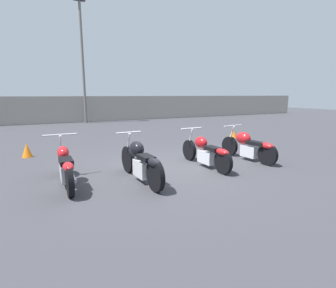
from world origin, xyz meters
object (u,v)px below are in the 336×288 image
object	(u,v)px
motorcycle_slot_1	(141,162)
traffic_cone_far	(233,133)
motorcycle_slot_0	(65,166)
motorcycle_slot_2	(206,152)
light_pole_left	(82,51)
motorcycle_slot_3	(248,146)
traffic_cone_near	(27,150)

from	to	relation	value
motorcycle_slot_1	traffic_cone_far	xyz separation A→B (m)	(5.72, 3.71, -0.23)
motorcycle_slot_0	motorcycle_slot_1	distance (m)	1.55
motorcycle_slot_2	traffic_cone_far	size ratio (longest dim) A/B	5.04
light_pole_left	motorcycle_slot_3	size ratio (longest dim) A/B	3.90
light_pole_left	traffic_cone_near	distance (m)	10.63
motorcycle_slot_1	motorcycle_slot_2	world-z (taller)	motorcycle_slot_1
motorcycle_slot_1	traffic_cone_near	world-z (taller)	motorcycle_slot_1
light_pole_left	traffic_cone_far	xyz separation A→B (m)	(4.72, -9.07, -4.33)
light_pole_left	motorcycle_slot_3	distance (m)	13.30
light_pole_left	traffic_cone_far	bearing A→B (deg)	-62.49
motorcycle_slot_2	traffic_cone_near	size ratio (longest dim) A/B	4.97
motorcycle_slot_2	motorcycle_slot_3	bearing A→B (deg)	1.00
traffic_cone_near	light_pole_left	bearing A→B (deg)	70.32
motorcycle_slot_0	motorcycle_slot_3	size ratio (longest dim) A/B	1.06
motorcycle_slot_2	traffic_cone_near	world-z (taller)	motorcycle_slot_2
motorcycle_slot_2	traffic_cone_far	bearing A→B (deg)	41.15
light_pole_left	motorcycle_slot_1	size ratio (longest dim) A/B	3.63
motorcycle_slot_1	motorcycle_slot_2	bearing A→B (deg)	7.07
light_pole_left	motorcycle_slot_1	distance (m)	13.45
motorcycle_slot_3	traffic_cone_far	size ratio (longest dim) A/B	4.74
motorcycle_slot_0	motorcycle_slot_3	bearing A→B (deg)	-1.06
motorcycle_slot_1	motorcycle_slot_3	distance (m)	3.43
traffic_cone_near	traffic_cone_far	world-z (taller)	traffic_cone_near
light_pole_left	motorcycle_slot_1	xyz separation A→B (m)	(-1.00, -12.78, -4.10)
motorcycle_slot_0	motorcycle_slot_3	world-z (taller)	motorcycle_slot_0
motorcycle_slot_3	traffic_cone_far	bearing A→B (deg)	50.03
motorcycle_slot_3	traffic_cone_far	distance (m)	4.07
motorcycle_slot_1	traffic_cone_near	distance (m)	4.29
motorcycle_slot_0	light_pole_left	bearing A→B (deg)	78.40
motorcycle_slot_1	motorcycle_slot_3	world-z (taller)	motorcycle_slot_1
motorcycle_slot_1	motorcycle_slot_3	xyz separation A→B (m)	(3.41, 0.37, -0.02)
traffic_cone_near	motorcycle_slot_2	bearing A→B (deg)	-38.28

